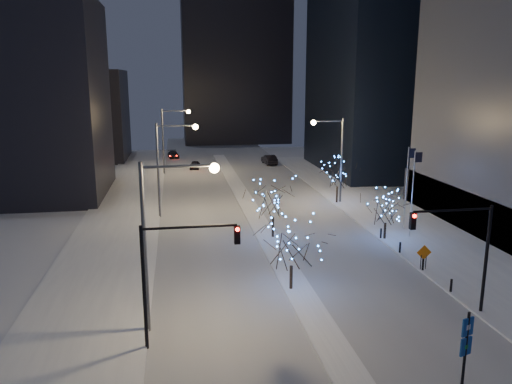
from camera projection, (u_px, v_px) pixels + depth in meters
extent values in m
plane|color=silver|center=(324.00, 334.00, 28.77)|extent=(160.00, 160.00, 0.00)
cube|color=#B4B9C3|center=(243.00, 197.00, 62.47)|extent=(20.00, 130.00, 0.02)
cube|color=white|center=(249.00, 206.00, 57.64)|extent=(2.00, 80.00, 0.15)
cube|color=white|center=(410.00, 224.00, 50.34)|extent=(10.00, 90.00, 0.15)
cube|color=white|center=(114.00, 238.00, 45.84)|extent=(8.00, 90.00, 0.15)
cube|color=black|center=(8.00, 99.00, 60.29)|extent=(22.00, 18.00, 24.00)
cube|color=black|center=(75.00, 115.00, 90.37)|extent=(18.00, 16.00, 16.00)
cube|color=black|center=(235.00, 50.00, 113.66)|extent=(24.00, 14.00, 42.00)
cylinder|color=#595E66|center=(145.00, 250.00, 28.04)|extent=(0.24, 0.24, 10.00)
cylinder|color=#595E66|center=(178.00, 166.00, 27.31)|extent=(4.00, 0.16, 0.16)
sphere|color=#FFC97F|center=(214.00, 168.00, 27.66)|extent=(0.56, 0.56, 0.56)
cylinder|color=#595E66|center=(158.00, 171.00, 52.11)|extent=(0.24, 0.24, 10.00)
cylinder|color=#595E66|center=(176.00, 126.00, 51.39)|extent=(4.00, 0.16, 0.16)
sphere|color=#FFC97F|center=(195.00, 127.00, 51.73)|extent=(0.56, 0.56, 0.56)
cylinder|color=#595E66|center=(163.00, 142.00, 76.19)|extent=(0.24, 0.24, 10.00)
cylinder|color=#595E66|center=(175.00, 111.00, 75.46)|extent=(4.00, 0.16, 0.16)
sphere|color=#FFC97F|center=(189.00, 112.00, 75.80)|extent=(0.56, 0.56, 0.56)
cylinder|color=#595E66|center=(342.00, 161.00, 58.26)|extent=(0.24, 0.24, 10.00)
cylinder|color=#595E66|center=(328.00, 121.00, 56.95)|extent=(3.50, 0.16, 0.16)
sphere|color=#FFC97F|center=(314.00, 123.00, 56.72)|extent=(0.56, 0.56, 0.56)
cylinder|color=black|center=(144.00, 289.00, 26.45)|extent=(0.20, 0.20, 7.00)
cylinder|color=black|center=(190.00, 227.00, 26.11)|extent=(5.00, 0.14, 0.14)
cube|color=black|center=(237.00, 235.00, 26.62)|extent=(0.32, 0.28, 1.00)
sphere|color=#FF0C05|center=(237.00, 230.00, 26.37)|extent=(0.22, 0.22, 0.22)
cylinder|color=black|center=(486.00, 260.00, 30.59)|extent=(0.20, 0.20, 7.00)
cylinder|color=black|center=(453.00, 210.00, 29.48)|extent=(5.00, 0.14, 0.14)
cube|color=black|center=(413.00, 221.00, 29.21)|extent=(0.32, 0.28, 1.00)
sphere|color=#FF0C05|center=(415.00, 216.00, 28.96)|extent=(0.22, 0.22, 0.22)
cylinder|color=silver|center=(412.00, 194.00, 45.28)|extent=(0.10, 0.10, 8.00)
cube|color=black|center=(419.00, 157.00, 44.59)|extent=(0.70, 0.03, 0.90)
cylinder|color=silver|center=(406.00, 188.00, 47.78)|extent=(0.10, 0.10, 8.00)
cube|color=black|center=(412.00, 153.00, 47.09)|extent=(0.70, 0.03, 0.90)
cylinder|color=black|center=(451.00, 285.00, 34.08)|extent=(0.16, 0.16, 0.90)
cylinder|color=black|center=(423.00, 264.00, 37.93)|extent=(0.16, 0.16, 0.90)
cylinder|color=black|center=(400.00, 247.00, 41.78)|extent=(0.16, 0.16, 0.90)
cylinder|color=black|center=(381.00, 233.00, 45.63)|extent=(0.16, 0.16, 0.90)
imported|color=black|center=(195.00, 165.00, 81.66)|extent=(2.00, 3.93, 1.28)
imported|color=black|center=(269.00, 160.00, 86.16)|extent=(2.15, 5.10, 1.64)
imported|color=black|center=(173.00, 155.00, 93.16)|extent=(2.31, 4.58, 1.28)
cylinder|color=black|center=(291.00, 277.00, 34.52)|extent=(0.22, 0.22, 1.65)
cylinder|color=black|center=(273.00, 227.00, 45.92)|extent=(0.22, 0.22, 1.88)
cylinder|color=black|center=(385.00, 231.00, 45.47)|extent=(0.22, 0.22, 1.46)
cylinder|color=black|center=(337.00, 194.00, 58.79)|extent=(0.22, 0.22, 1.90)
cylinder|color=black|center=(465.00, 351.00, 23.34)|extent=(0.13, 0.13, 3.90)
cube|color=#0D4098|center=(468.00, 327.00, 23.07)|extent=(0.68, 0.31, 0.89)
cube|color=#0D4098|center=(466.00, 346.00, 23.29)|extent=(0.68, 0.31, 0.89)
cylinder|color=black|center=(421.00, 262.00, 38.04)|extent=(0.06, 0.06, 1.15)
cylinder|color=black|center=(426.00, 262.00, 38.10)|extent=(0.06, 0.06, 1.15)
cube|color=orange|center=(424.00, 252.00, 37.90)|extent=(1.18, 0.09, 1.18)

